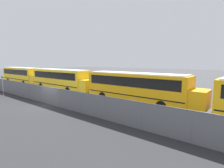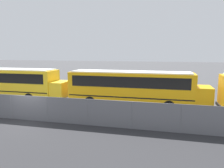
# 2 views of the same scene
# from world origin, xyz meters

# --- Properties ---
(ground_plane) EXTENTS (200.00, 200.00, 0.00)m
(ground_plane) POSITION_xyz_m (0.00, 0.00, 0.00)
(ground_plane) COLOR #424244
(fence) EXTENTS (65.60, 0.07, 1.89)m
(fence) POSITION_xyz_m (0.00, -0.00, 0.96)
(fence) COLOR #9EA0A5
(fence) RESTS_ON ground_plane
(school_bus_0) EXTENTS (12.90, 2.56, 3.33)m
(school_bus_0) POSITION_xyz_m (-19.77, 5.94, 1.98)
(school_bus_0) COLOR yellow
(school_bus_0) RESTS_ON ground_plane
(school_bus_1) EXTENTS (12.90, 2.56, 3.33)m
(school_bus_1) POSITION_xyz_m (-6.55, 5.97, 1.98)
(school_bus_1) COLOR yellow
(school_bus_1) RESTS_ON ground_plane
(school_bus_2) EXTENTS (12.90, 2.56, 3.33)m
(school_bus_2) POSITION_xyz_m (6.98, 5.96, 1.98)
(school_bus_2) COLOR orange
(school_bus_2) RESTS_ON ground_plane
(street_sign) EXTENTS (0.70, 0.09, 2.70)m
(street_sign) POSITION_xyz_m (-8.22, -1.55, 1.44)
(street_sign) COLOR #B7B7BC
(street_sign) RESTS_ON ground_plane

